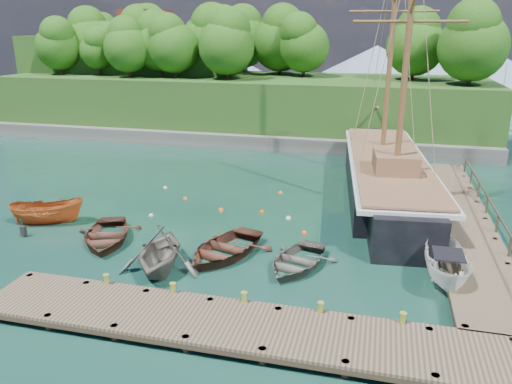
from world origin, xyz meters
TOP-DOWN VIEW (x-y plane):
  - ground at (0.00, 0.00)m, footprint 160.00×160.00m
  - dock_near at (2.00, -6.50)m, footprint 20.00×3.20m
  - dock_east at (11.50, 7.00)m, footprint 3.20×24.00m
  - bollard_0 at (-4.00, -5.10)m, footprint 0.26×0.26m
  - bollard_1 at (-1.00, -5.10)m, footprint 0.26×0.26m
  - bollard_2 at (2.00, -5.10)m, footprint 0.26×0.26m
  - bollard_3 at (5.00, -5.10)m, footprint 0.26×0.26m
  - bollard_4 at (8.00, -5.10)m, footprint 0.26×0.26m
  - rowboat_0 at (-7.05, 0.01)m, footprint 5.01×5.78m
  - rowboat_1 at (-2.84, -2.35)m, footprint 4.55×5.04m
  - rowboat_2 at (-0.44, -0.04)m, footprint 5.01×5.97m
  - rowboat_3 at (3.28, -0.42)m, footprint 4.20×5.09m
  - motorboat_orange at (-11.68, 1.54)m, footprint 4.47×2.90m
  - cabin_boat_white at (10.00, -0.33)m, footprint 1.99×4.85m
  - schooner at (7.34, 11.60)m, footprint 7.11×27.74m
  - mooring_buoy_0 at (-6.43, 4.13)m, footprint 0.29×0.29m
  - mooring_buoy_1 at (-2.61, 6.06)m, footprint 0.34×0.34m
  - mooring_buoy_2 at (-0.05, 6.40)m, footprint 0.31×0.31m
  - mooring_buoy_3 at (1.73, 5.71)m, footprint 0.34×0.34m
  - mooring_buoy_4 at (-5.60, 7.57)m, footprint 0.30×0.30m
  - mooring_buoy_5 at (0.30, 10.33)m, footprint 0.31×0.31m
  - mooring_buoy_6 at (-7.88, 9.45)m, footprint 0.30×0.30m
  - mooring_buoy_7 at (3.02, 3.68)m, footprint 0.35×0.35m
  - headland at (-12.88, 31.36)m, footprint 51.00×19.31m
  - distant_ridge at (4.30, 70.00)m, footprint 117.00×40.00m

SIDE VIEW (x-z plane):
  - ground at x=0.00m, z-range 0.00..0.00m
  - bollard_0 at x=-4.00m, z-range -0.23..0.23m
  - bollard_1 at x=-1.00m, z-range -0.23..0.23m
  - bollard_2 at x=2.00m, z-range -0.23..0.23m
  - bollard_3 at x=5.00m, z-range -0.23..0.23m
  - bollard_4 at x=8.00m, z-range -0.23..0.23m
  - rowboat_0 at x=-7.05m, z-range -0.50..0.50m
  - rowboat_1 at x=-2.84m, z-range -1.16..1.16m
  - rowboat_2 at x=-0.44m, z-range -0.53..0.53m
  - rowboat_3 at x=3.28m, z-range -0.46..0.46m
  - motorboat_orange at x=-11.68m, z-range -0.81..0.81m
  - cabin_boat_white at x=10.00m, z-range -0.92..0.92m
  - mooring_buoy_0 at x=-6.43m, z-range -0.14..0.14m
  - mooring_buoy_1 at x=-2.61m, z-range -0.17..0.17m
  - mooring_buoy_2 at x=-0.05m, z-range -0.15..0.15m
  - mooring_buoy_3 at x=1.73m, z-range -0.17..0.17m
  - mooring_buoy_4 at x=-5.60m, z-range -0.15..0.15m
  - mooring_buoy_5 at x=0.30m, z-range -0.15..0.15m
  - mooring_buoy_6 at x=-7.88m, z-range -0.15..0.15m
  - mooring_buoy_7 at x=3.02m, z-range -0.17..0.17m
  - dock_near at x=2.00m, z-range -0.12..0.98m
  - dock_east at x=11.50m, z-range -0.12..0.98m
  - schooner at x=7.34m, z-range -9.06..11.31m
  - distant_ridge at x=4.30m, z-range -0.65..9.35m
  - headland at x=-12.88m, z-range -0.91..11.99m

